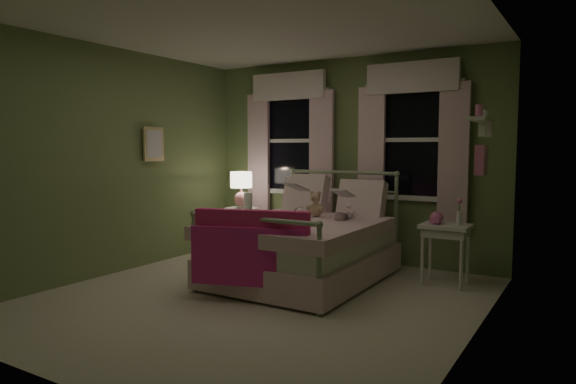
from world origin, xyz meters
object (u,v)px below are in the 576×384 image
Objects in this scene: teddy_bear at (316,206)px; child_left at (302,188)px; child_right at (344,196)px; nightstand_right at (446,234)px; table_lamp at (241,185)px; nightstand_left at (242,225)px; bed at (303,246)px.

child_left is at bearing 150.50° from teddy_bear.
child_right is 1.17m from nightstand_right.
nightstand_right is (2.72, -0.05, -0.40)m from table_lamp.
nightstand_left and nightstand_right have the same top height.
bed is 4.40× the size of table_lamp.
bed is 0.75m from child_right.
child_right is at bearing -171.35° from nightstand_right.
nightstand_left is (-1.33, 0.38, -0.37)m from teddy_bear.
child_left is 1.73m from nightstand_right.
child_right reaches higher than nightstand_left.
nightstand_left is at bearing 90.00° from table_lamp.
child_left is at bearing 122.39° from bed.
teddy_bear is 1.44m from nightstand_left.
bed is 3.13× the size of nightstand_left.
table_lamp is (-1.05, 0.22, -0.02)m from child_left.
bed is at bearing 43.54° from child_right.
child_left is at bearing -11.89° from table_lamp.
child_right reaches higher than bed.
child_left is 1.19× the size of child_right.
table_lamp reaches higher than nightstand_left.
table_lamp is at bearing 153.78° from bed.
teddy_bear is 0.64× the size of table_lamp.
table_lamp is at bearing 164.09° from teddy_bear.
child_left is 1.21m from nightstand_left.
child_left is 1.28× the size of nightstand_right.
bed is at bearing -156.62° from nightstand_right.
table_lamp is (-1.61, 0.22, 0.04)m from child_right.
child_left is at bearing -13.04° from child_right.
child_right is 1.07× the size of nightstand_right.
teddy_bear is 0.46× the size of nightstand_right.
nightstand_left is at bearing -20.87° from child_right.
child_right is at bearing 56.58° from bed.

